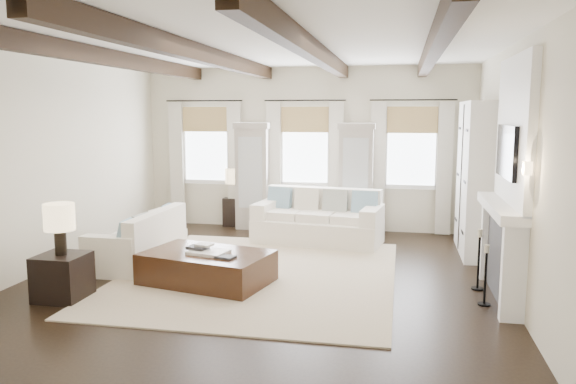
% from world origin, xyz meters
% --- Properties ---
extents(ground, '(7.50, 7.50, 0.00)m').
position_xyz_m(ground, '(0.00, 0.00, 0.00)').
color(ground, black).
rests_on(ground, ground).
extents(room_shell, '(6.54, 7.54, 3.22)m').
position_xyz_m(room_shell, '(0.75, 0.90, 1.89)').
color(room_shell, beige).
rests_on(room_shell, ground).
extents(area_rug, '(3.83, 4.44, 0.02)m').
position_xyz_m(area_rug, '(-0.10, 0.36, 0.01)').
color(area_rug, beige).
rests_on(area_rug, ground).
extents(sofa_back, '(2.34, 1.30, 0.96)m').
position_xyz_m(sofa_back, '(0.44, 2.57, 0.38)').
color(sofa_back, white).
rests_on(sofa_back, ground).
extents(sofa_left, '(0.89, 1.92, 0.81)m').
position_xyz_m(sofa_left, '(-2.06, 0.66, 0.33)').
color(sofa_left, white).
rests_on(sofa_left, ground).
extents(ottoman, '(1.86, 1.38, 0.44)m').
position_xyz_m(ottoman, '(-0.70, -0.16, 0.22)').
color(ottoman, black).
rests_on(ottoman, ground).
extents(tray, '(0.57, 0.48, 0.04)m').
position_xyz_m(tray, '(-0.65, -0.22, 0.46)').
color(tray, white).
rests_on(tray, ottoman).
extents(book_lower, '(0.30, 0.25, 0.04)m').
position_xyz_m(book_lower, '(-0.83, -0.16, 0.50)').
color(book_lower, '#262628').
rests_on(book_lower, tray).
extents(book_upper, '(0.25, 0.21, 0.03)m').
position_xyz_m(book_upper, '(-0.74, -0.13, 0.53)').
color(book_upper, beige).
rests_on(book_upper, book_lower).
extents(book_loose, '(0.27, 0.23, 0.03)m').
position_xyz_m(book_loose, '(-0.35, -0.41, 0.45)').
color(book_loose, '#262628').
rests_on(book_loose, ottoman).
extents(side_table_front, '(0.57, 0.57, 0.57)m').
position_xyz_m(side_table_front, '(-2.25, -1.12, 0.29)').
color(side_table_front, black).
rests_on(side_table_front, ground).
extents(lamp_front, '(0.37, 0.37, 0.64)m').
position_xyz_m(lamp_front, '(-2.25, -1.12, 1.01)').
color(lamp_front, black).
rests_on(lamp_front, side_table_front).
extents(side_table_back, '(0.39, 0.39, 0.58)m').
position_xyz_m(side_table_back, '(-1.49, 3.74, 0.29)').
color(side_table_back, black).
rests_on(side_table_back, ground).
extents(lamp_back, '(0.35, 0.35, 0.60)m').
position_xyz_m(lamp_back, '(-1.49, 3.74, 0.99)').
color(lamp_back, black).
rests_on(lamp_back, side_table_back).
extents(candlestick_near, '(0.15, 0.15, 0.75)m').
position_xyz_m(candlestick_near, '(2.90, -0.32, 0.31)').
color(candlestick_near, black).
rests_on(candlestick_near, ground).
extents(candlestick_far, '(0.16, 0.16, 0.81)m').
position_xyz_m(candlestick_far, '(2.90, 0.30, 0.34)').
color(candlestick_far, black).
rests_on(candlestick_far, ground).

